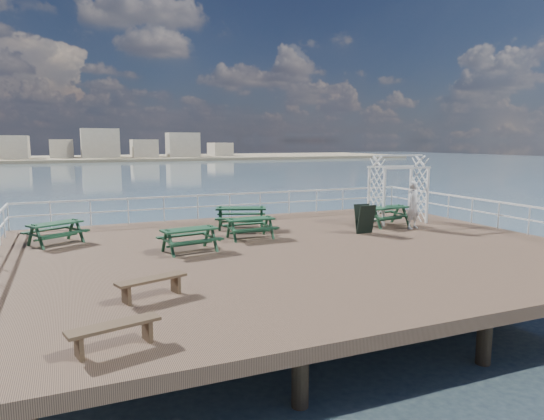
{
  "coord_description": "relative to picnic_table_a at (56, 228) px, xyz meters",
  "views": [
    {
      "loc": [
        -6.64,
        -13.85,
        3.43
      ],
      "look_at": [
        -0.33,
        1.15,
        1.1
      ],
      "focal_mm": 32.0,
      "sensor_mm": 36.0,
      "label": 1
    }
  ],
  "objects": [
    {
      "name": "person",
      "position": [
        12.9,
        -2.31,
        0.4
      ],
      "size": [
        0.78,
        0.61,
        1.86
      ],
      "primitive_type": "imported",
      "rotation": [
        0.0,
        0.0,
        0.28
      ],
      "color": "silver",
      "rests_on": "ground"
    },
    {
      "name": "picnic_table_a",
      "position": [
        0.0,
        0.0,
        0.0
      ],
      "size": [
        2.15,
        2.04,
        0.83
      ],
      "rotation": [
        0.0,
        0.0,
        0.53
      ],
      "color": "#143721",
      "rests_on": "ground"
    },
    {
      "name": "picnic_table_d",
      "position": [
        3.87,
        -2.85,
        0.0
      ],
      "size": [
        1.91,
        1.64,
        0.83
      ],
      "rotation": [
        0.0,
        0.0,
        0.17
      ],
      "color": "#143721",
      "rests_on": "ground"
    },
    {
      "name": "trellis_arbor",
      "position": [
        13.26,
        -0.83,
        0.74
      ],
      "size": [
        2.35,
        1.33,
        2.86
      ],
      "rotation": [
        0.0,
        0.0,
        -0.04
      ],
      "color": "silver",
      "rests_on": "ground"
    },
    {
      "name": "railing",
      "position": [
        7.07,
        -1.05,
        0.35
      ],
      "size": [
        17.77,
        13.76,
        1.1
      ],
      "color": "silver",
      "rests_on": "ground"
    },
    {
      "name": "sea_backdrop",
      "position": [
        19.68,
        130.45,
        -1.03
      ],
      "size": [
        300.0,
        300.0,
        9.2
      ],
      "color": "#3E5269",
      "rests_on": "ground"
    },
    {
      "name": "picnic_table_c",
      "position": [
        12.34,
        -1.36,
        0.04
      ],
      "size": [
        1.97,
        1.66,
        0.88
      ],
      "rotation": [
        0.0,
        0.0,
        0.11
      ],
      "color": "#143721",
      "rests_on": "ground"
    },
    {
      "name": "flat_bench_near",
      "position": [
        2.05,
        -6.97,
        -0.19
      ],
      "size": [
        1.62,
        0.85,
        0.45
      ],
      "rotation": [
        0.0,
        0.0,
        0.32
      ],
      "color": "brown",
      "rests_on": "ground"
    },
    {
      "name": "flat_bench_far",
      "position": [
        1.05,
        -9.42,
        -0.2
      ],
      "size": [
        1.57,
        0.73,
        0.44
      ],
      "rotation": [
        0.0,
        0.0,
        0.25
      ],
      "color": "brown",
      "rests_on": "ground"
    },
    {
      "name": "ground",
      "position": [
        7.14,
        -3.62,
        -0.68
      ],
      "size": [
        18.0,
        14.0,
        0.3
      ],
      "primitive_type": "cube",
      "color": "brown",
      "rests_on": "ground"
    },
    {
      "name": "picnic_table_b",
      "position": [
        6.68,
        0.36,
        0.08
      ],
      "size": [
        2.37,
        2.15,
        0.95
      ],
      "rotation": [
        0.0,
        0.0,
        -0.36
      ],
      "color": "#143721",
      "rests_on": "ground"
    },
    {
      "name": "sandwich_board",
      "position": [
        10.59,
        -2.4,
        0.01
      ],
      "size": [
        0.68,
        0.51,
        1.1
      ],
      "rotation": [
        0.0,
        0.0,
        -0.02
      ],
      "color": "black",
      "rests_on": "ground"
    },
    {
      "name": "picnic_table_e",
      "position": [
        6.33,
        -1.61,
        -0.0
      ],
      "size": [
        1.69,
        1.36,
        0.82
      ],
      "rotation": [
        0.0,
        0.0,
        0.01
      ],
      "color": "#143721",
      "rests_on": "ground"
    }
  ]
}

